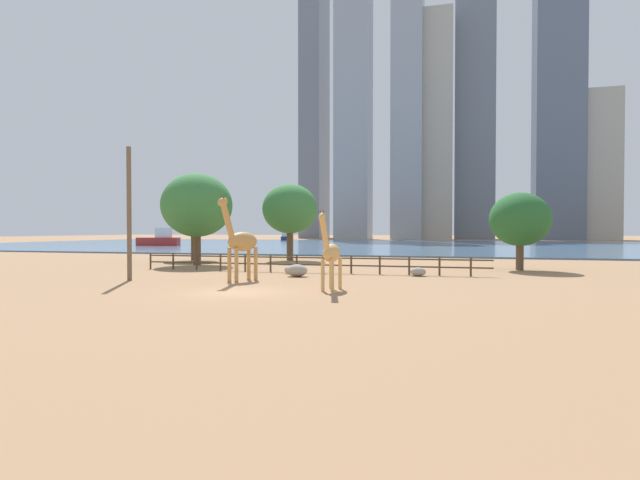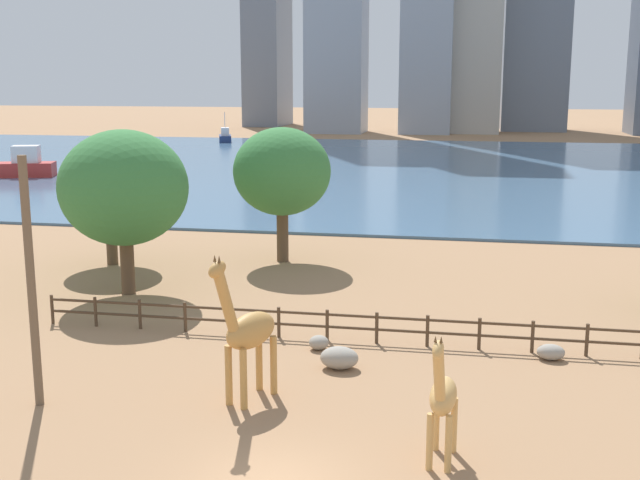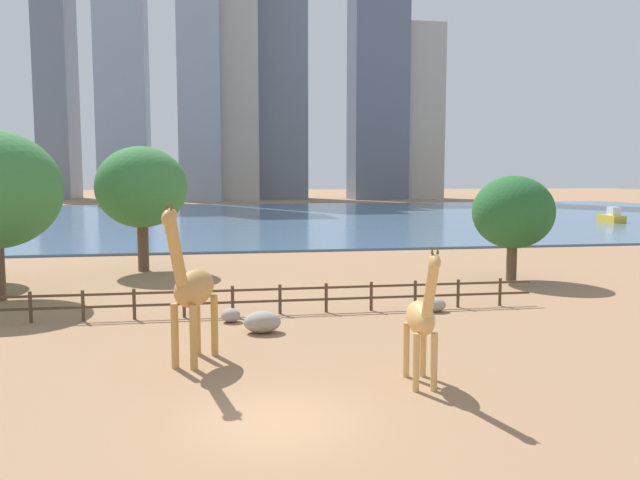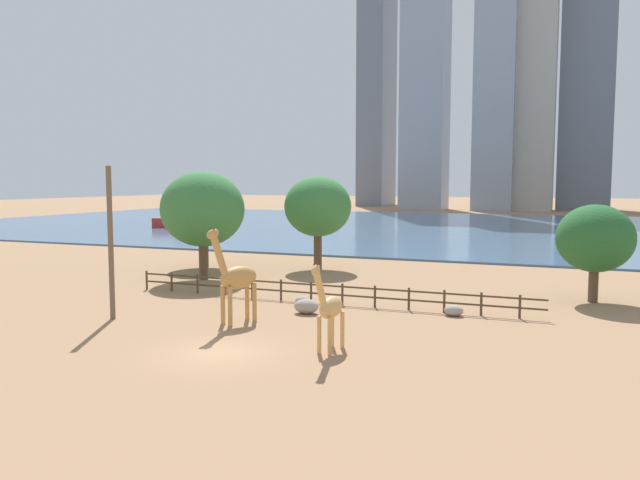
{
  "view_description": "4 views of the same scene",
  "coord_description": "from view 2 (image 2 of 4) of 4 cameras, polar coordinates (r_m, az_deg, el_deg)",
  "views": [
    {
      "loc": [
        10.53,
        -22.94,
        3.13
      ],
      "look_at": [
        0.59,
        13.82,
        2.36
      ],
      "focal_mm": 28.0,
      "sensor_mm": 36.0,
      "label": 1
    },
    {
      "loc": [
        4.93,
        -19.09,
        10.59
      ],
      "look_at": [
        -2.99,
        22.39,
        2.08
      ],
      "focal_mm": 45.0,
      "sensor_mm": 36.0,
      "label": 2
    },
    {
      "loc": [
        -1.42,
        -14.69,
        5.97
      ],
      "look_at": [
        3.07,
        11.72,
        3.25
      ],
      "focal_mm": 35.0,
      "sensor_mm": 36.0,
      "label": 3
    },
    {
      "loc": [
        13.94,
        -22.98,
        7.43
      ],
      "look_at": [
        0.23,
        11.14,
        3.97
      ],
      "focal_mm": 35.0,
      "sensor_mm": 36.0,
      "label": 4
    }
  ],
  "objects": [
    {
      "name": "boulder_small",
      "position": [
        30.09,
        1.38,
        -8.38
      ],
      "size": [
        1.43,
        1.11,
        0.83
      ],
      "primitive_type": "ellipsoid",
      "color": "gray",
      "rests_on": "ground"
    },
    {
      "name": "boulder_near_fence",
      "position": [
        32.26,
        16.09,
        -7.66
      ],
      "size": [
        1.06,
        0.8,
        0.6
      ],
      "primitive_type": "ellipsoid",
      "color": "gray",
      "rests_on": "ground"
    },
    {
      "name": "tree_left_small",
      "position": [
        47.37,
        -14.8,
        3.92
      ],
      "size": [
        5.15,
        5.15,
        7.08
      ],
      "color": "brown",
      "rests_on": "ground"
    },
    {
      "name": "utility_pole",
      "position": [
        27.4,
        -19.86,
        -2.93
      ],
      "size": [
        0.28,
        0.28,
        8.26
      ],
      "primitive_type": "cylinder",
      "color": "brown",
      "rests_on": "ground"
    },
    {
      "name": "ground_plane",
      "position": [
        99.78,
        7.94,
        5.19
      ],
      "size": [
        400.0,
        400.0,
        0.0
      ],
      "primitive_type": "plane",
      "color": "#9E7551"
    },
    {
      "name": "boulder_by_pole",
      "position": [
        32.14,
        -0.08,
        -7.3
      ],
      "size": [
        0.79,
        0.76,
        0.57
      ],
      "primitive_type": "ellipsoid",
      "color": "gray",
      "rests_on": "ground"
    },
    {
      "name": "tree_right_tall",
      "position": [
        46.6,
        -2.72,
        4.85
      ],
      "size": [
        5.68,
        5.68,
        7.88
      ],
      "color": "brown",
      "rests_on": "ground"
    },
    {
      "name": "boat_ferry",
      "position": [
        136.49,
        -6.76,
        7.29
      ],
      "size": [
        3.57,
        5.79,
        4.91
      ],
      "rotation": [
        0.0,
        0.0,
        1.89
      ],
      "color": "navy",
      "rests_on": "harbor_water"
    },
    {
      "name": "giraffe_tall",
      "position": [
        26.66,
        -5.18,
        -6.47
      ],
      "size": [
        1.85,
        3.12,
        5.25
      ],
      "rotation": [
        0.0,
        0.0,
        4.3
      ],
      "color": "#C18C47",
      "rests_on": "ground"
    },
    {
      "name": "enclosure_fence",
      "position": [
        33.03,
        1.19,
        -5.92
      ],
      "size": [
        26.12,
        0.14,
        1.3
      ],
      "color": "#4C3826",
      "rests_on": "ground"
    },
    {
      "name": "giraffe_companion",
      "position": [
        22.79,
        8.71,
        -11.02
      ],
      "size": [
        0.89,
        2.75,
        4.14
      ],
      "rotation": [
        0.0,
        0.0,
        4.62
      ],
      "color": "tan",
      "rests_on": "ground"
    },
    {
      "name": "harbor_water",
      "position": [
        96.79,
        7.85,
        5.06
      ],
      "size": [
        180.0,
        86.0,
        0.2
      ],
      "primitive_type": "cube",
      "color": "#476B8C",
      "rests_on": "ground"
    },
    {
      "name": "boat_tug",
      "position": [
        92.75,
        -20.56,
        4.94
      ],
      "size": [
        8.06,
        4.82,
        3.34
      ],
      "rotation": [
        0.0,
        0.0,
        3.44
      ],
      "color": "#B22D28",
      "rests_on": "harbor_water"
    },
    {
      "name": "tree_left_large",
      "position": [
        40.46,
        -13.79,
        3.6
      ],
      "size": [
        6.32,
        6.32,
        8.2
      ],
      "color": "brown",
      "rests_on": "ground"
    }
  ]
}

